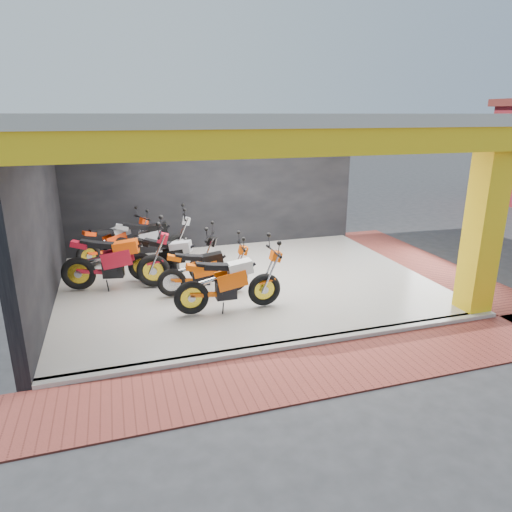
# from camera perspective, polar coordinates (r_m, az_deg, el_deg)

# --- Properties ---
(ground) EXTENTS (80.00, 80.00, 0.00)m
(ground) POSITION_cam_1_polar(r_m,az_deg,el_deg) (8.58, 2.55, -8.18)
(ground) COLOR #2D2D30
(ground) RESTS_ON ground
(showroom_floor) EXTENTS (8.00, 6.00, 0.10)m
(showroom_floor) POSITION_cam_1_polar(r_m,az_deg,el_deg) (10.32, -1.23, -3.37)
(showroom_floor) COLOR silver
(showroom_floor) RESTS_ON ground
(showroom_ceiling) EXTENTS (8.40, 6.40, 0.20)m
(showroom_ceiling) POSITION_cam_1_polar(r_m,az_deg,el_deg) (9.65, -1.37, 16.76)
(showroom_ceiling) COLOR beige
(showroom_ceiling) RESTS_ON corner_column
(back_wall) EXTENTS (8.20, 0.20, 3.50)m
(back_wall) POSITION_cam_1_polar(r_m,az_deg,el_deg) (12.81, -5.21, 8.52)
(back_wall) COLOR black
(back_wall) RESTS_ON ground
(left_wall) EXTENTS (0.20, 6.20, 3.50)m
(left_wall) POSITION_cam_1_polar(r_m,az_deg,el_deg) (9.58, -25.62, 3.90)
(left_wall) COLOR black
(left_wall) RESTS_ON ground
(corner_column) EXTENTS (0.50, 0.50, 3.50)m
(corner_column) POSITION_cam_1_polar(r_m,az_deg,el_deg) (9.36, 26.57, 3.50)
(corner_column) COLOR yellow
(corner_column) RESTS_ON ground
(header_beam_front) EXTENTS (8.40, 0.30, 0.40)m
(header_beam_front) POSITION_cam_1_polar(r_m,az_deg,el_deg) (6.83, 5.86, 13.94)
(header_beam_front) COLOR yellow
(header_beam_front) RESTS_ON corner_column
(header_beam_right) EXTENTS (0.30, 6.40, 0.40)m
(header_beam_right) POSITION_cam_1_polar(r_m,az_deg,el_deg) (11.43, 18.95, 14.45)
(header_beam_right) COLOR yellow
(header_beam_right) RESTS_ON corner_column
(floor_kerb) EXTENTS (8.00, 0.20, 0.10)m
(floor_kerb) POSITION_cam_1_polar(r_m,az_deg,el_deg) (7.72, 5.17, -10.93)
(floor_kerb) COLOR silver
(floor_kerb) RESTS_ON ground
(paver_front) EXTENTS (9.00, 1.40, 0.03)m
(paver_front) POSITION_cam_1_polar(r_m,az_deg,el_deg) (7.12, 7.63, -13.97)
(paver_front) COLOR brown
(paver_front) RESTS_ON ground
(paver_right) EXTENTS (1.40, 7.00, 0.03)m
(paver_right) POSITION_cam_1_polar(r_m,az_deg,el_deg) (12.47, 20.47, -0.97)
(paver_right) COLOR brown
(paver_right) RESTS_ON ground
(moto_hero) EXTENTS (2.19, 0.83, 1.34)m
(moto_hero) POSITION_cam_1_polar(r_m,az_deg,el_deg) (8.72, 1.06, -2.28)
(moto_hero) COLOR #FF5D0A
(moto_hero) RESTS_ON showroom_floor
(moto_row_a) EXTENTS (2.28, 1.60, 1.31)m
(moto_row_a) POSITION_cam_1_polar(r_m,az_deg,el_deg) (9.96, -6.71, 0.04)
(moto_row_a) COLOR black
(moto_row_a) RESTS_ON showroom_floor
(moto_row_b) EXTENTS (2.03, 0.90, 1.21)m
(moto_row_b) POSITION_cam_1_polar(r_m,az_deg,el_deg) (9.46, -2.81, -1.12)
(moto_row_b) COLOR #EE590A
(moto_row_b) RESTS_ON showroom_floor
(moto_row_c) EXTENTS (2.51, 1.32, 1.46)m
(moto_row_c) POSITION_cam_1_polar(r_m,az_deg,el_deg) (9.91, -12.84, 0.08)
(moto_row_c) COLOR red
(moto_row_c) RESTS_ON showroom_floor
(moto_row_d) EXTENTS (2.26, 1.00, 1.34)m
(moto_row_d) POSITION_cam_1_polar(r_m,az_deg,el_deg) (11.75, -9.75, 2.67)
(moto_row_d) COLOR #9FA2A6
(moto_row_d) RESTS_ON showroom_floor
(moto_row_e) EXTENTS (2.18, 1.56, 1.25)m
(moto_row_e) POSITION_cam_1_polar(r_m,az_deg,el_deg) (12.15, -14.60, 2.62)
(moto_row_e) COLOR #F6370A
(moto_row_e) RESTS_ON showroom_floor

